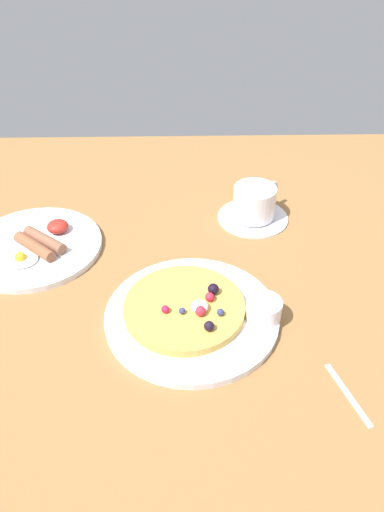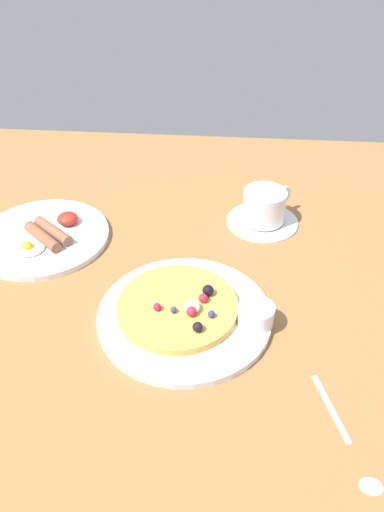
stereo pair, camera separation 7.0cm
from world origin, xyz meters
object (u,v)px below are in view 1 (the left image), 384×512
(pancake_plate, at_px, (192,316))
(breakfast_plate, at_px, (34,247))
(coffee_cup, at_px, (255,201))
(teaspoon, at_px, (377,434))
(syrup_ramekin, at_px, (264,309))
(coffee_saucer, at_px, (253,217))

(pancake_plate, relative_size, breakfast_plate, 1.09)
(coffee_cup, height_order, teaspoon, coffee_cup)
(pancake_plate, bearing_deg, teaspoon, -42.56)
(syrup_ramekin, bearing_deg, coffee_cup, 85.84)
(coffee_cup, bearing_deg, syrup_ramekin, -94.16)
(syrup_ramekin, bearing_deg, breakfast_plate, 153.82)
(breakfast_plate, distance_m, coffee_cup, 0.43)
(teaspoon, bearing_deg, coffee_cup, 101.10)
(coffee_saucer, bearing_deg, pancake_plate, -115.03)
(syrup_ramekin, relative_size, teaspoon, 0.34)
(pancake_plate, height_order, syrup_ramekin, syrup_ramekin)
(coffee_saucer, bearing_deg, teaspoon, -78.74)
(pancake_plate, xyz_separation_m, coffee_saucer, (0.13, 0.28, -0.00))
(syrup_ramekin, xyz_separation_m, coffee_cup, (0.02, 0.29, 0.01))
(syrup_ramekin, height_order, coffee_saucer, syrup_ramekin)
(coffee_cup, bearing_deg, breakfast_plate, -167.47)
(pancake_plate, distance_m, coffee_cup, 0.31)
(coffee_saucer, height_order, teaspoon, coffee_saucer)
(breakfast_plate, relative_size, teaspoon, 1.52)
(pancake_plate, height_order, coffee_cup, coffee_cup)
(coffee_saucer, bearing_deg, syrup_ramekin, -93.94)
(syrup_ramekin, distance_m, breakfast_plate, 0.45)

